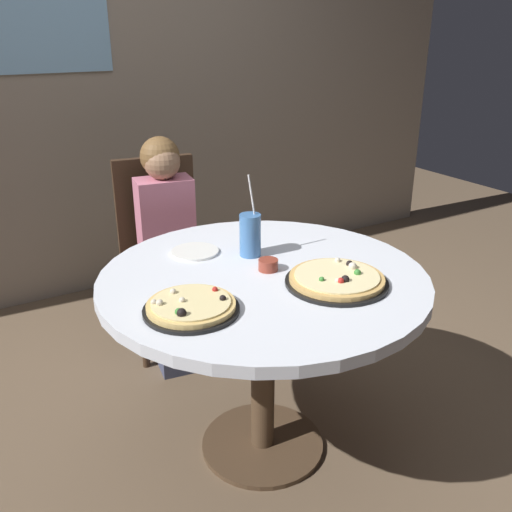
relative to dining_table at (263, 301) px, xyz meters
name	(u,v)px	position (x,y,z in m)	size (l,w,h in m)	color
ground_plane	(262,445)	(0.00, 0.00, -0.64)	(8.00, 8.00, 0.00)	brown
wall_with_window	(92,44)	(0.00, 1.84, 0.81)	(5.20, 0.14, 2.90)	gray
dining_table	(263,301)	(0.00, 0.00, 0.00)	(1.15, 1.15, 0.75)	silver
chair_wooden	(162,243)	(0.01, 1.00, -0.11)	(0.46, 0.46, 0.95)	#382619
diner_child	(172,265)	(-0.01, 0.82, -0.16)	(0.31, 0.43, 1.08)	#3F4766
pizza_veggie	(337,279)	(0.17, -0.19, 0.12)	(0.35, 0.35, 0.05)	black
pizza_cheese	(191,307)	(-0.33, -0.12, 0.12)	(0.29, 0.29, 0.05)	black
soda_cup	(250,235)	(0.05, 0.17, 0.19)	(0.08, 0.08, 0.31)	#3F72B2
sauce_bowl	(268,265)	(0.03, 0.02, 0.13)	(0.07, 0.07, 0.04)	brown
plate_small	(195,252)	(-0.12, 0.30, 0.11)	(0.18, 0.18, 0.01)	white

